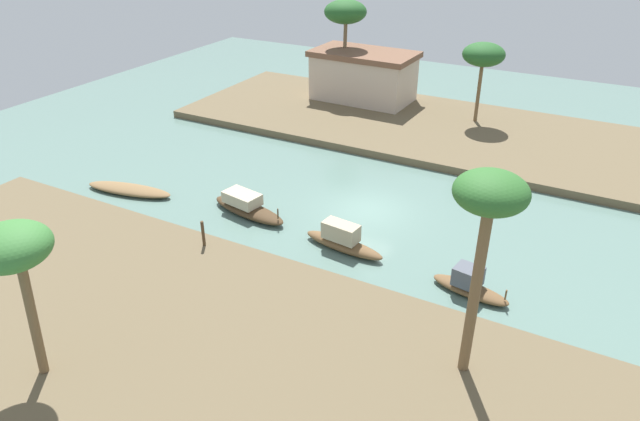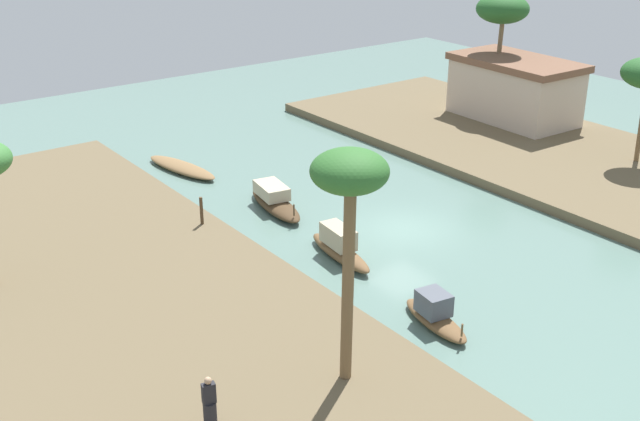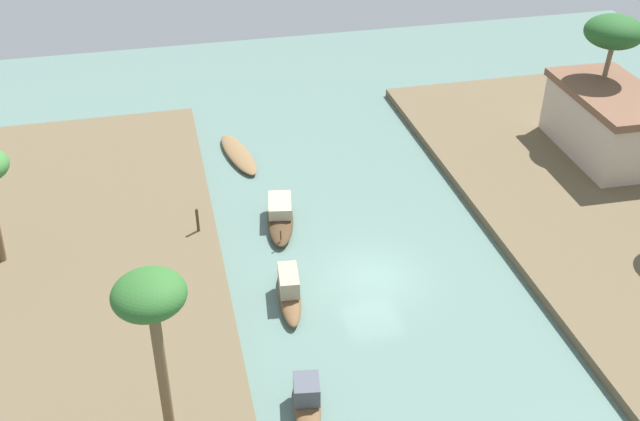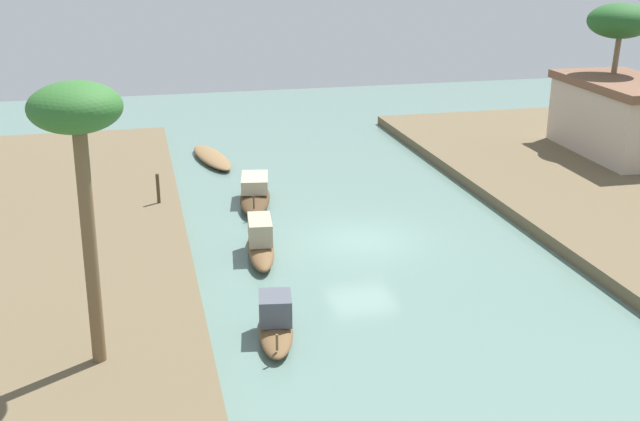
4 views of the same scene
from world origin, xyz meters
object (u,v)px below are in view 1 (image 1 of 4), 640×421
sampan_with_red_awning (247,207)px  riverside_building (363,75)px  sampan_midstream (343,240)px  mooring_post (203,233)px  palm_tree_right_short (345,13)px  sampan_open_hull (469,285)px  palm_tree_left_far (489,205)px  palm_tree_right_tall (484,55)px  sampan_upstream_small (129,189)px  palm_tree_left_near (12,250)px

sampan_with_red_awning → riverside_building: riverside_building is taller
sampan_with_red_awning → sampan_midstream: bearing=2.9°
mooring_post → palm_tree_right_short: 24.11m
sampan_open_hull → palm_tree_left_far: bearing=-68.2°
sampan_with_red_awning → palm_tree_left_far: (12.79, -5.94, 6.13)m
sampan_with_red_awning → mooring_post: mooring_post is taller
palm_tree_right_tall → palm_tree_left_far: bearing=-75.9°
mooring_post → palm_tree_right_short: (-4.40, 23.04, 5.57)m
sampan_upstream_small → sampan_with_red_awning: 7.09m
sampan_open_hull → sampan_upstream_small: sampan_open_hull is taller
palm_tree_left_near → riverside_building: palm_tree_left_near is taller
sampan_with_red_awning → palm_tree_right_short: palm_tree_right_short is taller
sampan_open_hull → mooring_post: size_ratio=2.75×
sampan_open_hull → palm_tree_right_tall: bearing=113.3°
mooring_post → sampan_with_red_awning: bearing=96.7°
palm_tree_left_near → palm_tree_right_tall: (6.09, 30.36, -0.06)m
palm_tree_right_short → riverside_building: size_ratio=0.92×
mooring_post → palm_tree_right_short: size_ratio=0.17×
sampan_upstream_small → palm_tree_left_near: 14.64m
mooring_post → palm_tree_right_tall: bearing=73.8°
mooring_post → riverside_building: bearing=96.5°
palm_tree_left_near → riverside_building: bearing=95.2°
mooring_post → palm_tree_left_near: palm_tree_left_near is taller
palm_tree_left_near → palm_tree_right_tall: size_ratio=1.00×
palm_tree_left_near → sampan_with_red_awning: bearing=93.3°
sampan_open_hull → palm_tree_right_tall: 20.25m
sampan_with_red_awning → palm_tree_right_tall: palm_tree_right_tall is taller
sampan_open_hull → palm_tree_right_tall: palm_tree_right_tall is taller
palm_tree_left_far → riverside_building: 29.04m
palm_tree_right_tall → palm_tree_right_short: 10.94m
sampan_midstream → riverside_building: (-7.85, 19.34, 1.83)m
sampan_midstream → mooring_post: size_ratio=3.37×
sampan_with_red_awning → palm_tree_left_near: (0.73, -12.52, 4.67)m
sampan_midstream → palm_tree_right_tall: (1.07, 18.55, 4.53)m
palm_tree_left_near → riverside_building: size_ratio=0.70×
sampan_upstream_small → sampan_with_red_awning: sampan_with_red_awning is taller
sampan_upstream_small → palm_tree_right_short: size_ratio=0.73×
sampan_open_hull → palm_tree_left_near: bearing=-125.4°
palm_tree_left_far → palm_tree_right_short: size_ratio=0.99×
sampan_open_hull → riverside_building: 24.29m
sampan_midstream → sampan_upstream_small: (-12.75, -0.38, -0.29)m
sampan_open_hull → palm_tree_right_short: palm_tree_right_short is taller
mooring_post → palm_tree_right_short: bearing=100.8°
sampan_midstream → sampan_upstream_small: size_ratio=0.79×
sampan_with_red_awning → palm_tree_right_short: 20.43m
mooring_post → riverside_building: (-2.57, 22.62, 1.24)m
sampan_upstream_small → riverside_building: 20.42m
sampan_open_hull → palm_tree_left_far: palm_tree_left_far is taller
sampan_upstream_small → sampan_open_hull: bearing=-11.1°
sampan_upstream_small → palm_tree_right_tall: bearing=43.3°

